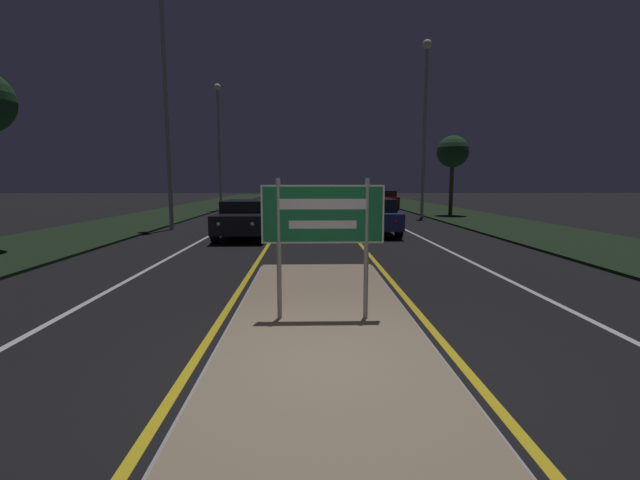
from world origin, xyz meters
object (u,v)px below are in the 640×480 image
object	(u,v)px
streetlight_right_near	(425,105)
car_receding_3	(370,196)
highway_sign	(323,221)
streetlight_left_far	(219,133)
car_receding_1	(353,205)
streetlight_left_near	(164,67)
car_receding_0	(372,215)
car_receding_2	(384,199)
car_approaching_0	(245,218)

from	to	relation	value
streetlight_right_near	car_receding_3	size ratio (longest dim) A/B	2.41
highway_sign	streetlight_left_far	world-z (taller)	streetlight_left_far
car_receding_1	car_receding_3	xyz separation A→B (m)	(3.55, 17.38, -0.01)
streetlight_left_near	streetlight_right_near	xyz separation A→B (m)	(13.06, 6.08, -0.47)
car_receding_1	highway_sign	bearing A→B (deg)	-97.32
streetlight_left_far	car_receding_0	size ratio (longest dim) A/B	1.99
car_receding_2	car_approaching_0	bearing A→B (deg)	-115.82
highway_sign	car_receding_1	distance (m)	19.25
car_receding_3	streetlight_left_near	bearing A→B (deg)	-118.12
streetlight_left_far	highway_sign	bearing A→B (deg)	-75.38
car_receding_1	car_approaching_0	xyz separation A→B (m)	(-5.12, -8.73, -0.00)
streetlight_left_far	car_receding_0	bearing A→B (deg)	-57.41
highway_sign	car_receding_3	size ratio (longest dim) A/B	0.50
highway_sign	car_receding_2	distance (m)	28.57
car_receding_0	streetlight_left_far	bearing A→B (deg)	122.59
car_receding_0	car_approaching_0	world-z (taller)	car_receding_0
car_receding_2	car_approaching_0	distance (m)	19.56
car_receding_2	car_receding_3	size ratio (longest dim) A/B	0.97
car_receding_0	car_receding_3	bearing A→B (deg)	81.88
streetlight_left_far	car_approaching_0	bearing A→B (deg)	-75.29
streetlight_left_near	car_approaching_0	distance (m)	7.90
streetlight_left_near	car_receding_2	xyz separation A→B (m)	(12.27, 14.74, -6.32)
streetlight_left_far	car_approaching_0	distance (m)	16.55
car_receding_1	streetlight_right_near	bearing A→B (deg)	2.91
streetlight_left_far	streetlight_right_near	world-z (taller)	streetlight_right_near
streetlight_right_near	car_receding_0	size ratio (longest dim) A/B	2.23
car_approaching_0	streetlight_left_far	bearing A→B (deg)	104.71
car_receding_1	car_receding_3	size ratio (longest dim) A/B	1.06
highway_sign	car_receding_3	xyz separation A→B (m)	(6.00, 36.46, -0.81)
streetlight_right_near	car_receding_3	world-z (taller)	streetlight_right_near
car_receding_2	streetlight_left_far	bearing A→B (deg)	-169.52
streetlight_left_near	car_receding_2	world-z (taller)	streetlight_left_near
car_receding_2	car_receding_1	bearing A→B (deg)	-110.93
streetlight_left_far	streetlight_right_near	bearing A→B (deg)	-25.46
streetlight_left_near	car_receding_2	bearing A→B (deg)	50.23
streetlight_left_far	car_receding_3	bearing A→B (deg)	40.48
car_receding_3	streetlight_right_near	bearing A→B (deg)	-87.89
streetlight_right_near	car_approaching_0	world-z (taller)	streetlight_right_near
streetlight_left_far	car_receding_1	world-z (taller)	streetlight_left_far
streetlight_left_near	car_receding_3	distance (m)	27.11
streetlight_left_near	car_approaching_0	world-z (taller)	streetlight_left_near
car_receding_1	car_receding_2	size ratio (longest dim) A/B	1.09
streetlight_right_near	car_receding_3	xyz separation A→B (m)	(-0.63, 17.17, -5.87)
car_receding_1	car_receding_3	bearing A→B (deg)	78.46
streetlight_right_near	car_approaching_0	distance (m)	14.18
car_receding_1	car_approaching_0	bearing A→B (deg)	-120.40
streetlight_left_far	car_receding_3	distance (m)	17.39
highway_sign	car_receding_2	world-z (taller)	highway_sign
streetlight_left_far	streetlight_left_near	bearing A→B (deg)	-88.78
streetlight_right_near	highway_sign	bearing A→B (deg)	-108.98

